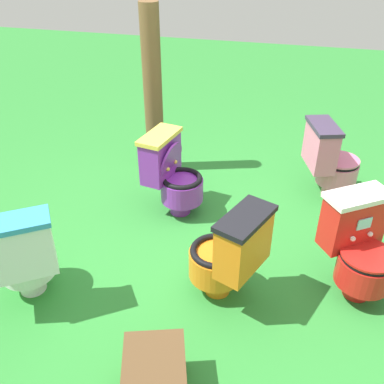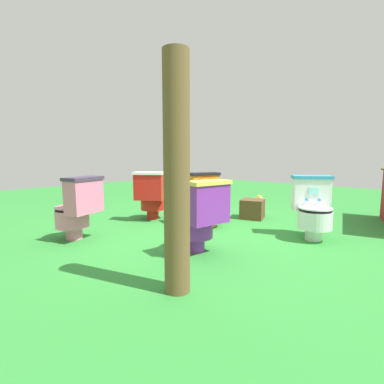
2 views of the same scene
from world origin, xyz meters
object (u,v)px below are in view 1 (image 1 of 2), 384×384
(toilet_purple, at_px, (172,174))
(toilet_pink, at_px, (330,160))
(toilet_orange, at_px, (228,254))
(wooden_post, at_px, (153,93))
(toilet_white, at_px, (23,255))
(toilet_red, at_px, (359,247))
(small_crate, at_px, (155,374))

(toilet_purple, distance_m, toilet_pink, 1.45)
(toilet_orange, bearing_deg, wooden_post, 55.13)
(toilet_orange, bearing_deg, toilet_white, 127.03)
(toilet_red, bearing_deg, toilet_white, -18.18)
(toilet_orange, distance_m, toilet_pink, 1.65)
(toilet_white, bearing_deg, toilet_red, -18.18)
(toilet_red, distance_m, wooden_post, 2.35)
(toilet_orange, bearing_deg, small_crate, -174.52)
(toilet_purple, relative_size, toilet_red, 1.00)
(toilet_white, bearing_deg, toilet_purple, 28.13)
(toilet_purple, distance_m, toilet_white, 1.41)
(toilet_pink, height_order, toilet_red, same)
(toilet_pink, xyz_separation_m, toilet_red, (-1.22, -0.18, 0.00))
(toilet_purple, xyz_separation_m, wooden_post, (0.71, 0.40, 0.44))
(toilet_orange, height_order, wooden_post, wooden_post)
(toilet_orange, height_order, toilet_pink, same)
(toilet_purple, bearing_deg, toilet_red, 78.40)
(toilet_white, distance_m, toilet_red, 2.23)
(toilet_red, bearing_deg, toilet_purple, -57.18)
(toilet_purple, distance_m, wooden_post, 0.93)
(toilet_white, xyz_separation_m, toilet_red, (0.65, -2.13, 0.00))
(toilet_pink, bearing_deg, wooden_post, -111.58)
(toilet_purple, xyz_separation_m, small_crate, (-1.72, -0.42, -0.23))
(toilet_pink, distance_m, small_crate, 2.51)
(toilet_orange, xyz_separation_m, toilet_pink, (1.51, -0.66, -0.00))
(toilet_purple, height_order, toilet_pink, same)
(toilet_red, xyz_separation_m, wooden_post, (1.32, 1.89, 0.45))
(small_crate, bearing_deg, toilet_red, -44.12)
(toilet_orange, height_order, toilet_white, same)
(toilet_white, bearing_deg, toilet_pink, 8.61)
(toilet_white, xyz_separation_m, toilet_pink, (1.86, -1.95, 0.00))
(toilet_purple, bearing_deg, toilet_orange, 46.60)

